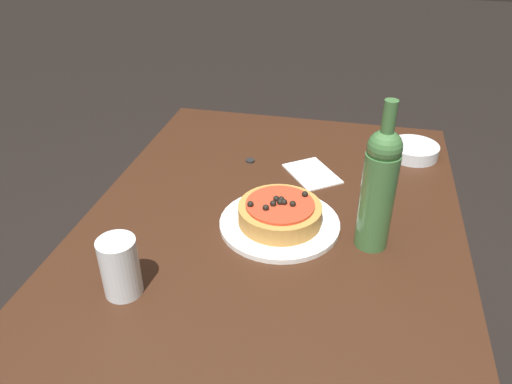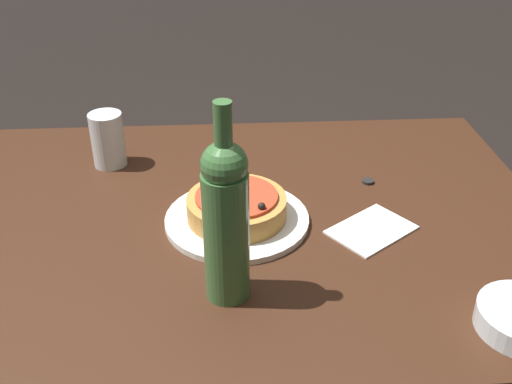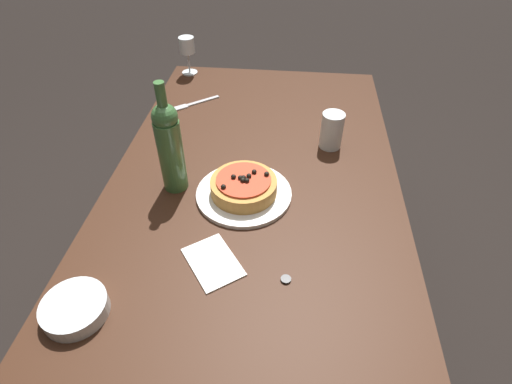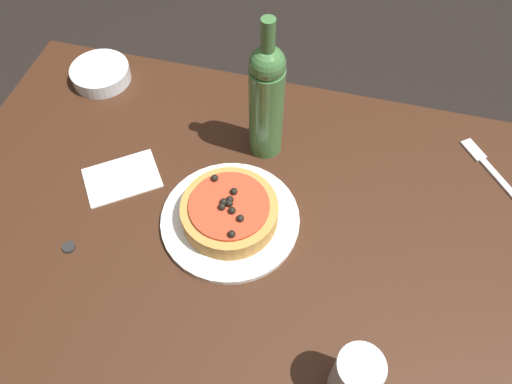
% 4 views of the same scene
% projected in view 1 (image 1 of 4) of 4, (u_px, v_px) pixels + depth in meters
% --- Properties ---
extents(dining_table, '(1.41, 0.85, 0.78)m').
position_uv_depth(dining_table, '(260.00, 290.00, 1.08)').
color(dining_table, '#381E11').
rests_on(dining_table, ground_plane).
extents(dinner_plate, '(0.27, 0.27, 0.01)m').
position_uv_depth(dinner_plate, '(280.00, 223.00, 1.11)').
color(dinner_plate, white).
rests_on(dinner_plate, dining_table).
extents(pizza, '(0.18, 0.18, 0.06)m').
position_uv_depth(pizza, '(280.00, 213.00, 1.10)').
color(pizza, '#BC843D').
rests_on(pizza, dinner_plate).
extents(wine_bottle, '(0.07, 0.07, 0.32)m').
position_uv_depth(wine_bottle, '(379.00, 187.00, 0.99)').
color(wine_bottle, '#3D6B38').
rests_on(wine_bottle, dining_table).
extents(water_cup, '(0.07, 0.07, 0.12)m').
position_uv_depth(water_cup, '(120.00, 267.00, 0.91)').
color(water_cup, silver).
rests_on(water_cup, dining_table).
extents(side_bowl, '(0.14, 0.14, 0.03)m').
position_uv_depth(side_bowl, '(413.00, 150.00, 1.39)').
color(side_bowl, silver).
rests_on(side_bowl, dining_table).
extents(paper_napkin, '(0.18, 0.17, 0.00)m').
position_uv_depth(paper_napkin, '(312.00, 174.00, 1.31)').
color(paper_napkin, white).
rests_on(paper_napkin, dining_table).
extents(bottle_cap, '(0.02, 0.02, 0.01)m').
position_uv_depth(bottle_cap, '(250.00, 161.00, 1.37)').
color(bottle_cap, black).
rests_on(bottle_cap, dining_table).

